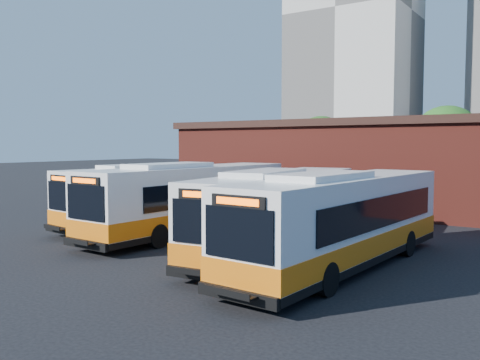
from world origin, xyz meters
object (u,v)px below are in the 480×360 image
Objects in this scene: transit_worker at (210,247)px; bus_west at (161,197)px; bus_midwest at (191,201)px; bus_east at (343,224)px; bus_mideast at (280,214)px.

bus_west is at bearing 43.20° from transit_worker.
bus_east is (9.48, -2.56, -0.03)m from bus_midwest.
transit_worker is at bearing -43.10° from bus_midwest.
bus_mideast is at bearing 164.89° from bus_east.
bus_west is 0.96× the size of bus_midwest.
bus_west is 0.97× the size of bus_east.
bus_midwest reaches higher than bus_west.
transit_worker is at bearing -30.21° from bus_west.
bus_west is at bearing 166.81° from bus_east.
bus_midwest is 1.02× the size of bus_east.
bus_west is at bearing 157.32° from bus_mideast.
bus_east reaches higher than bus_mideast.
bus_midwest is at bearing -13.78° from bus_west.
bus_west reaches higher than transit_worker.
bus_midwest is 8.03m from transit_worker.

